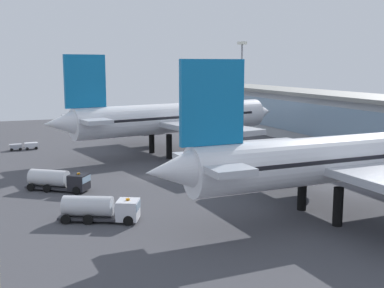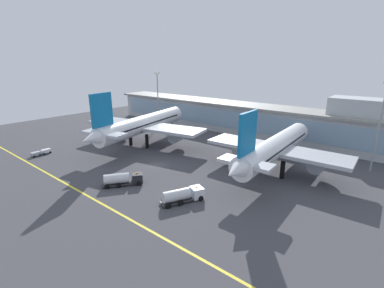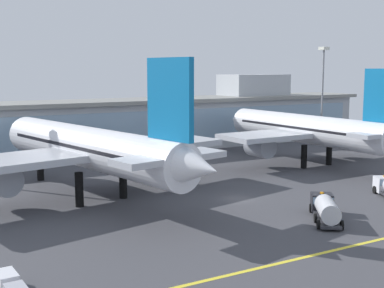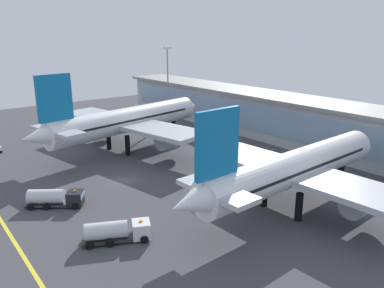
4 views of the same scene
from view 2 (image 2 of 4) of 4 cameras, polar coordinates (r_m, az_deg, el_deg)
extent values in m
plane|color=#424247|center=(75.44, -7.26, -4.38)|extent=(181.00, 181.00, 0.00)
cube|color=yellow|center=(63.75, -21.89, -9.70)|extent=(144.80, 0.50, 0.01)
cube|color=#ADB2B7|center=(110.05, 10.57, 5.17)|extent=(129.28, 12.00, 10.65)
cube|color=#84A3BC|center=(104.77, 8.97, 4.96)|extent=(124.11, 0.20, 6.82)
cube|color=gray|center=(109.05, 10.73, 8.12)|extent=(132.28, 14.00, 0.80)
cube|color=#ADB2B7|center=(98.54, 31.67, 6.51)|extent=(16.00, 10.00, 6.00)
cylinder|color=black|center=(93.89, -12.84, 1.10)|extent=(1.10, 1.10, 4.60)
cylinder|color=black|center=(89.66, -9.48, 0.55)|extent=(1.10, 1.10, 4.60)
cylinder|color=black|center=(106.50, -4.84, 3.34)|extent=(1.10, 1.10, 4.60)
cylinder|color=white|center=(93.02, -10.11, 4.22)|extent=(13.70, 41.40, 5.75)
cone|color=white|center=(111.01, -3.05, 6.52)|extent=(6.37, 6.14, 5.46)
cone|color=white|center=(76.99, -20.40, 1.07)|extent=(6.03, 7.16, 4.88)
cube|color=#84A3BC|center=(108.00, -3.98, 6.75)|extent=(5.02, 4.79, 1.72)
cube|color=black|center=(92.93, -10.12, 4.48)|extent=(12.46, 34.97, 0.46)
cube|color=#B7BAC1|center=(93.18, -10.09, 3.79)|extent=(43.71, 18.03, 0.92)
cylinder|color=#999EA8|center=(102.36, -14.82, 3.36)|extent=(4.99, 6.02, 4.02)
cylinder|color=#999EA8|center=(88.30, -3.28, 1.78)|extent=(4.99, 6.02, 4.02)
cube|color=#0F6BA8|center=(78.46, -18.52, 6.83)|extent=(2.13, 7.38, 9.19)
cube|color=#B7BAC1|center=(79.80, -18.08, 2.16)|extent=(14.25, 7.11, 0.74)
cylinder|color=black|center=(71.30, 13.63, -4.18)|extent=(1.10, 1.10, 4.31)
cylinder|color=black|center=(69.25, 18.54, -5.25)|extent=(1.10, 1.10, 4.31)
cylinder|color=black|center=(86.15, 20.38, -1.09)|extent=(1.10, 1.10, 4.31)
cylinder|color=silver|center=(71.47, 17.25, -0.53)|extent=(6.85, 38.63, 5.39)
cone|color=silver|center=(90.78, 21.86, 2.65)|extent=(5.30, 5.04, 5.12)
cone|color=silver|center=(52.96, 9.25, -5.63)|extent=(4.81, 6.10, 4.58)
cube|color=#84A3BC|center=(87.59, 21.36, 2.86)|extent=(4.19, 3.93, 1.62)
cube|color=black|center=(71.36, 17.28, -0.22)|extent=(6.67, 32.49, 0.43)
cube|color=#B7BAC1|center=(71.67, 17.21, -1.04)|extent=(35.81, 10.57, 0.86)
cylinder|color=#999EA8|center=(77.17, 10.53, -0.94)|extent=(3.96, 5.14, 3.78)
cylinder|color=#999EA8|center=(71.19, 24.95, -3.84)|extent=(3.96, 5.14, 3.78)
cube|color=#0F6BA8|center=(54.46, 11.66, 2.21)|extent=(0.91, 6.94, 8.63)
cube|color=#B7BAC1|center=(56.32, 11.29, -3.90)|extent=(11.51, 4.66, 0.69)
cylinder|color=black|center=(58.35, 0.70, -10.32)|extent=(0.75, 1.12, 1.10)
cylinder|color=black|center=(56.29, 1.88, -11.41)|extent=(0.75, 1.12, 1.10)
cylinder|color=black|center=(56.76, -3.47, -11.18)|extent=(0.75, 1.12, 1.10)
cylinder|color=black|center=(54.64, -2.44, -12.36)|extent=(0.75, 1.12, 1.10)
cylinder|color=black|center=(56.00, -5.92, -11.66)|extent=(0.75, 1.12, 1.10)
cylinder|color=black|center=(53.86, -4.97, -12.88)|extent=(0.75, 1.12, 1.10)
cube|color=#2D2D33|center=(55.80, -2.79, -11.82)|extent=(5.39, 7.83, 0.30)
cube|color=silver|center=(56.82, 1.04, -10.15)|extent=(3.36, 3.24, 2.20)
cube|color=#84A3BC|center=(56.60, 1.04, -9.72)|extent=(3.30, 3.28, 0.88)
cylinder|color=silver|center=(55.01, -3.34, -10.74)|extent=(4.49, 6.03, 2.30)
cube|color=orange|center=(56.27, 1.04, -9.05)|extent=(0.30, 0.40, 0.20)
cylinder|color=black|center=(96.22, -28.11, -1.39)|extent=(0.23, 0.61, 0.60)
cylinder|color=black|center=(94.91, -27.71, -1.56)|extent=(0.23, 0.61, 0.60)
cylinder|color=black|center=(95.52, -29.08, -1.65)|extent=(0.23, 0.61, 0.60)
cylinder|color=black|center=(94.20, -28.69, -1.83)|extent=(0.23, 0.61, 0.60)
cube|color=silver|center=(95.05, -28.45, -1.29)|extent=(1.62, 2.67, 1.10)
cylinder|color=black|center=(95.02, -29.81, -1.85)|extent=(0.21, 0.61, 0.60)
cylinder|color=black|center=(93.69, -29.43, -2.04)|extent=(0.21, 0.61, 0.60)
cylinder|color=black|center=(94.42, -30.72, -2.10)|extent=(0.21, 0.61, 0.60)
cylinder|color=black|center=(93.09, -30.35, -2.29)|extent=(0.21, 0.61, 0.60)
cube|color=#A8A8B2|center=(93.91, -30.12, -1.78)|extent=(1.62, 2.47, 1.00)
cube|color=#2D2D33|center=(94.56, -29.27, -1.76)|extent=(0.13, 0.60, 0.08)
cylinder|color=black|center=(66.18, -11.31, -7.22)|extent=(0.89, 1.07, 1.10)
cylinder|color=black|center=(63.81, -11.14, -8.16)|extent=(0.89, 1.07, 1.10)
cylinder|color=black|center=(66.13, -15.23, -7.52)|extent=(0.89, 1.07, 1.10)
cylinder|color=black|center=(63.77, -15.21, -8.47)|extent=(0.89, 1.07, 1.10)
cylinder|color=black|center=(66.25, -17.42, -7.68)|extent=(0.89, 1.07, 1.10)
cylinder|color=black|center=(63.88, -17.49, -8.63)|extent=(0.89, 1.07, 1.10)
cube|color=#2D2D33|center=(64.99, -15.05, -8.06)|extent=(6.32, 7.50, 0.30)
cube|color=black|center=(64.63, -11.51, -7.02)|extent=(3.48, 3.42, 2.20)
cube|color=#84A3BC|center=(64.44, -11.53, -6.62)|extent=(3.45, 3.43, 0.88)
cylinder|color=silver|center=(64.47, -15.62, -7.04)|extent=(5.13, 5.87, 2.30)
cube|color=orange|center=(64.15, -11.57, -6.02)|extent=(0.30, 0.40, 0.20)
cylinder|color=gray|center=(81.61, 34.66, 2.54)|extent=(0.44, 0.44, 22.36)
cylinder|color=gray|center=(121.08, -7.20, 9.19)|extent=(0.44, 0.44, 22.32)
cube|color=silver|center=(120.08, -7.41, 14.64)|extent=(1.80, 1.80, 0.70)
camera|label=1|loc=(35.34, 72.56, -11.53)|focal=45.64mm
camera|label=3|loc=(93.41, -56.80, 3.57)|focal=48.69mm
camera|label=4|loc=(19.27, 67.43, 4.63)|focal=35.41mm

